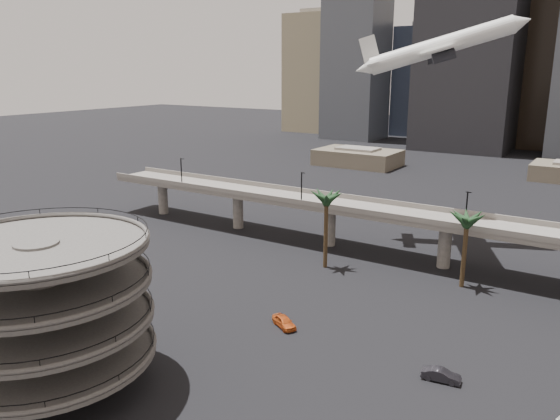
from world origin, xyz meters
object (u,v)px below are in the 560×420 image
Objects in this scene: airborne_jet at (440,47)px; car_a at (284,322)px; overpass at (385,217)px; car_b at (441,375)px; parking_ramp at (43,302)px.

airborne_jet is 60.79m from car_a.
overpass reaches higher than car_b.
overpass is at bearing -125.13° from airborne_jet.
parking_ramp reaches higher than car_b.
car_a is at bearing -89.70° from overpass.
parking_ramp is at bearing -178.17° from car_a.
parking_ramp is 80.50m from airborne_jet.
parking_ramp is 5.08× the size of car_a.
parking_ramp is 60.46m from overpass.
car_a is 21.29m from car_b.
overpass is at bearing 29.64° from car_a.
car_b is (21.41, -35.20, -6.65)m from overpass.
car_b is at bearing 34.66° from parking_ramp.
car_b is at bearing -58.69° from overpass.
car_a is at bearing 62.48° from parking_ramp.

